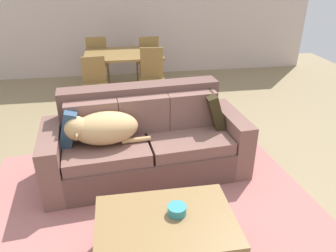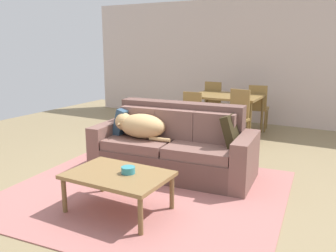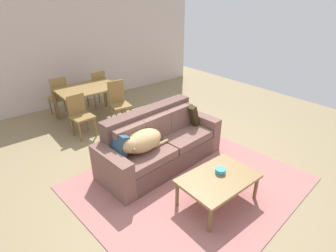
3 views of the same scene
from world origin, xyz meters
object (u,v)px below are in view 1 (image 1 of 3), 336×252
at_px(dining_chair_near_left, 95,82).
at_px(couch, 146,142).
at_px(throw_pillow_by_left_arm, 69,125).
at_px(bowl_on_coffee_table, 177,210).
at_px(dog_on_left_cushion, 102,128).
at_px(dining_table, 123,57).
at_px(dining_chair_far_right, 148,58).
at_px(dining_chair_near_right, 152,76).
at_px(throw_pillow_by_right_arm, 212,109).
at_px(dining_chair_far_left, 98,59).
at_px(coffee_table, 166,224).

bearing_deg(dining_chair_near_left, couch, -76.11).
distance_m(throw_pillow_by_left_arm, bowl_on_coffee_table, 1.52).
bearing_deg(throw_pillow_by_left_arm, dog_on_left_cushion, -20.75).
relative_size(couch, dining_table, 1.70).
bearing_deg(dining_chair_far_right, dining_chair_near_left, 43.62).
bearing_deg(bowl_on_coffee_table, dining_table, 93.97).
distance_m(dining_table, dining_chair_near_right, 0.77).
xyz_separation_m(throw_pillow_by_right_arm, dining_chair_far_left, (-1.37, 2.89, -0.15)).
distance_m(couch, dining_chair_near_right, 1.84).
bearing_deg(dog_on_left_cushion, throw_pillow_by_left_arm, 154.21).
distance_m(dining_chair_far_left, dining_chair_far_right, 0.95).
xyz_separation_m(couch, dog_on_left_cushion, (-0.45, -0.15, 0.28)).
bearing_deg(dining_chair_near_left, coffee_table, -83.23).
xyz_separation_m(couch, throw_pillow_by_right_arm, (0.77, 0.12, 0.30)).
height_order(throw_pillow_by_right_arm, coffee_table, throw_pillow_by_right_arm).
height_order(throw_pillow_by_right_arm, dining_chair_far_right, dining_chair_far_right).
height_order(dog_on_left_cushion, coffee_table, dog_on_left_cushion).
bearing_deg(throw_pillow_by_right_arm, dining_table, 111.34).
relative_size(dining_chair_near_right, dining_chair_far_right, 1.03).
xyz_separation_m(bowl_on_coffee_table, dining_table, (-0.25, 3.67, 0.24)).
bearing_deg(bowl_on_coffee_table, coffee_table, -151.59).
relative_size(throw_pillow_by_left_arm, dining_chair_near_right, 0.40).
distance_m(dining_chair_near_right, dining_chair_far_right, 1.17).
bearing_deg(dining_chair_far_right, dining_table, 41.00).
distance_m(throw_pillow_by_left_arm, dining_table, 2.54).
bearing_deg(dog_on_left_cushion, dining_chair_near_right, 64.46).
distance_m(dog_on_left_cushion, bowl_on_coffee_table, 1.24).
bearing_deg(dining_chair_near_right, dining_chair_far_left, 133.87).
height_order(couch, dining_chair_far_left, dining_chair_far_left).
bearing_deg(dining_chair_far_right, dining_chair_far_left, -9.17).
relative_size(throw_pillow_by_left_arm, dining_chair_far_right, 0.41).
bearing_deg(dog_on_left_cushion, couch, 12.84).
xyz_separation_m(dog_on_left_cushion, dining_chair_far_left, (-0.15, 3.15, -0.13)).
height_order(dog_on_left_cushion, dining_chair_far_right, dining_chair_far_right).
relative_size(bowl_on_coffee_table, dining_chair_near_left, 0.17).
distance_m(dog_on_left_cushion, throw_pillow_by_right_arm, 1.25).
height_order(coffee_table, dining_table, dining_table).
bearing_deg(dining_chair_far_left, throw_pillow_by_left_arm, 86.04).
bearing_deg(dining_chair_far_right, throw_pillow_by_left_arm, 62.03).
height_order(dining_chair_near_right, dining_chair_far_left, dining_chair_near_right).
height_order(couch, throw_pillow_by_right_arm, couch).
distance_m(couch, coffee_table, 1.29).
relative_size(throw_pillow_by_left_arm, dining_chair_far_left, 0.40).
distance_m(dining_chair_near_right, dining_chair_far_left, 1.48).
xyz_separation_m(dog_on_left_cushion, throw_pillow_by_right_arm, (1.22, 0.26, 0.02)).
relative_size(couch, dining_chair_far_right, 2.38).
height_order(throw_pillow_by_left_arm, dining_chair_far_left, dining_chair_far_left).
xyz_separation_m(coffee_table, dining_chair_far_left, (-0.63, 4.29, 0.14)).
relative_size(dining_chair_near_left, dining_chair_far_left, 0.90).
bearing_deg(bowl_on_coffee_table, dog_on_left_cushion, 117.51).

